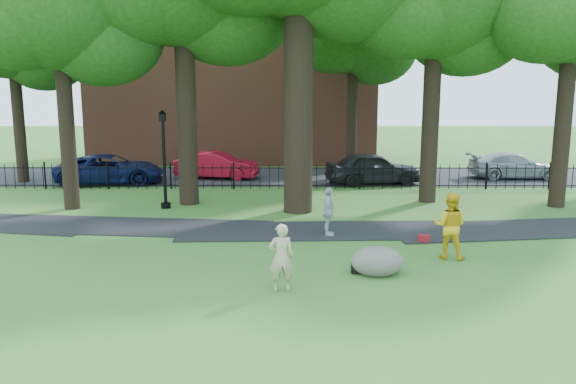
{
  "coord_description": "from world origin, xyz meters",
  "views": [
    {
      "loc": [
        -0.28,
        -14.35,
        4.65
      ],
      "look_at": [
        -0.36,
        2.0,
        1.68
      ],
      "focal_mm": 35.0,
      "sensor_mm": 36.0,
      "label": 1
    }
  ],
  "objects_px": {
    "woman": "(281,257)",
    "red_sedan": "(217,165)",
    "man": "(450,226)",
    "boulder": "(377,259)",
    "lamppost": "(164,160)"
  },
  "relations": [
    {
      "from": "boulder",
      "to": "red_sedan",
      "type": "bearing_deg",
      "value": 111.33
    },
    {
      "from": "man",
      "to": "red_sedan",
      "type": "xyz_separation_m",
      "value": [
        -8.36,
        14.35,
        -0.21
      ]
    },
    {
      "from": "man",
      "to": "red_sedan",
      "type": "height_order",
      "value": "man"
    },
    {
      "from": "boulder",
      "to": "lamppost",
      "type": "distance_m",
      "value": 11.01
    },
    {
      "from": "man",
      "to": "boulder",
      "type": "bearing_deg",
      "value": 52.81
    },
    {
      "from": "man",
      "to": "lamppost",
      "type": "bearing_deg",
      "value": -14.99
    },
    {
      "from": "woman",
      "to": "lamppost",
      "type": "distance_m",
      "value": 10.58
    },
    {
      "from": "woman",
      "to": "man",
      "type": "distance_m",
      "value": 5.33
    },
    {
      "from": "boulder",
      "to": "lamppost",
      "type": "height_order",
      "value": "lamppost"
    },
    {
      "from": "lamppost",
      "to": "man",
      "type": "bearing_deg",
      "value": -36.62
    },
    {
      "from": "woman",
      "to": "red_sedan",
      "type": "height_order",
      "value": "woman"
    },
    {
      "from": "man",
      "to": "lamppost",
      "type": "xyz_separation_m",
      "value": [
        -9.44,
        6.77,
        0.98
      ]
    },
    {
      "from": "boulder",
      "to": "lamppost",
      "type": "bearing_deg",
      "value": 131.52
    },
    {
      "from": "man",
      "to": "red_sedan",
      "type": "relative_size",
      "value": 0.43
    },
    {
      "from": "woman",
      "to": "lamppost",
      "type": "bearing_deg",
      "value": -70.42
    }
  ]
}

